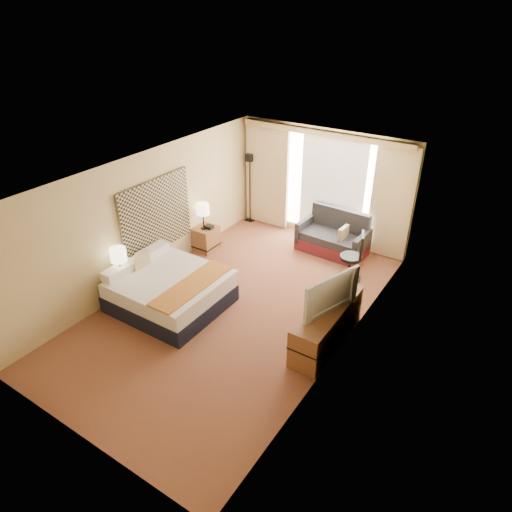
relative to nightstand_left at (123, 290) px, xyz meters
The scene contains 21 objects.
floor 2.16m from the nightstand_left, 29.31° to the left, with size 4.20×7.00×0.02m, color #561A18.
ceiling 3.16m from the nightstand_left, 29.31° to the left, with size 4.20×7.00×0.02m, color silver.
wall_back 5.02m from the nightstand_left, 67.66° to the left, with size 4.20×0.02×2.60m, color #DAC385.
wall_front 3.25m from the nightstand_left, 52.65° to the right, with size 4.20×0.02×2.60m, color #DAC385.
wall_left 1.49m from the nightstand_left, 102.36° to the left, with size 0.02×7.00×2.60m, color #DAC385.
wall_right 4.23m from the nightstand_left, 14.81° to the left, with size 0.02×7.00×2.60m, color #DAC385.
headboard 1.62m from the nightstand_left, 98.64° to the left, with size 0.06×1.85×1.50m, color black.
nightstand_left is the anchor object (origin of this frame).
nightstand_right 2.50m from the nightstand_left, 90.00° to the left, with size 0.45×0.52×0.55m, color #945735.
media_dresser 3.85m from the nightstand_left, 15.84° to the left, with size 0.50×1.80×0.70m, color #945735.
window 5.10m from the nightstand_left, 64.87° to the left, with size 2.30×0.02×2.30m, color silver.
curtains 4.95m from the nightstand_left, 67.18° to the left, with size 4.12×0.19×2.56m.
bed 0.91m from the nightstand_left, 26.57° to the left, with size 1.90×1.74×0.92m.
loveseat 4.71m from the nightstand_left, 58.46° to the left, with size 1.56×0.89×0.95m.
floor_lamp 4.46m from the nightstand_left, 90.40° to the left, with size 0.22×0.22×1.76m.
desk_chair 4.55m from the nightstand_left, 43.79° to the left, with size 0.51×0.51×1.03m.
lamp_left 0.75m from the nightstand_left, 17.87° to the left, with size 0.29×0.29×0.62m.
lamp_right 2.54m from the nightstand_left, 89.74° to the left, with size 0.29×0.29×0.60m.
tissue_box 0.33m from the nightstand_left, 59.51° to the left, with size 0.11×0.11×0.10m, color #7F99C5.
telephone 2.54m from the nightstand_left, 87.92° to the left, with size 0.19×0.14×0.07m, color black.
television 3.86m from the nightstand_left, 15.68° to the left, with size 1.13×0.15×0.65m, color black.
Camera 1 is at (4.10, -5.64, 5.07)m, focal length 32.00 mm.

